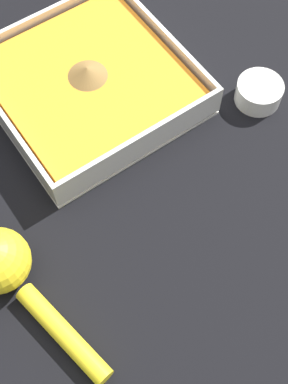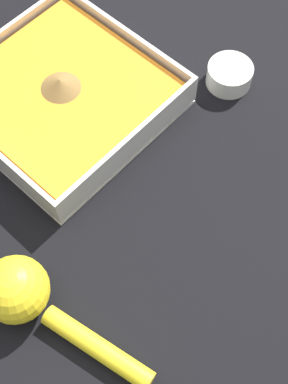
% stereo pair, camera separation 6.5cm
% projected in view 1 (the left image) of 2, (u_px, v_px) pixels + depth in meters
% --- Properties ---
extents(ground_plane, '(4.00, 4.00, 0.00)m').
position_uv_depth(ground_plane, '(94.00, 119.00, 0.73)').
color(ground_plane, black).
extents(square_dish, '(0.26, 0.26, 0.06)m').
position_uv_depth(square_dish, '(89.00, 85.00, 0.73)').
color(square_dish, silver).
rests_on(square_dish, ground_plane).
extents(spice_bowl, '(0.06, 0.06, 0.03)m').
position_uv_depth(spice_bowl, '(259.00, 93.00, 0.73)').
color(spice_bowl, silver).
rests_on(spice_bowl, ground_plane).
extents(lemon_squeezer, '(0.08, 0.21, 0.08)m').
position_uv_depth(lemon_squeezer, '(7.00, 271.00, 0.59)').
color(lemon_squeezer, yellow).
rests_on(lemon_squeezer, ground_plane).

